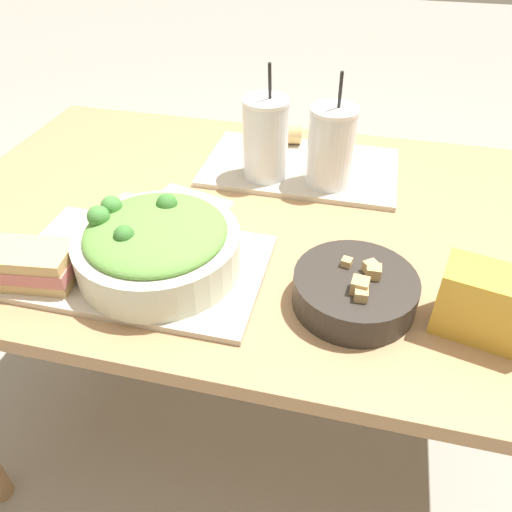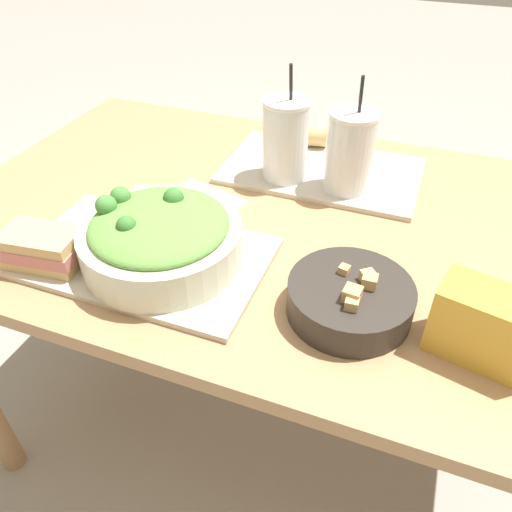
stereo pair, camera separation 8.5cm
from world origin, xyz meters
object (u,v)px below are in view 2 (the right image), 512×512
Objects in this scene: drink_cup_dark at (285,142)px; napkin_folded at (202,201)px; drink_cup_red at (350,154)px; chip_bag at (486,326)px; baguette_far at (303,134)px; salad_bowl at (160,236)px; sandwich_near at (43,248)px; soup_bowl at (350,298)px; baguette_near at (161,210)px.

drink_cup_dark reaches higher than napkin_folded.
drink_cup_red is 1.54× the size of chip_bag.
baguette_far is 0.51× the size of drink_cup_dark.
salad_bowl is 1.15× the size of drink_cup_red.
drink_cup_red is at bearing -152.30° from baguette_far.
drink_cup_red is (0.44, 0.44, 0.05)m from sandwich_near.
drink_cup_dark is at bearing 168.34° from baguette_far.
soup_bowl is 1.54× the size of baguette_far.
drink_cup_dark is (-0.23, 0.36, 0.06)m from soup_bowl.
sandwich_near is (-0.53, -0.08, 0.01)m from soup_bowl.
napkin_folded is (-0.14, -0.15, -0.09)m from drink_cup_dark.
soup_bowl is 0.79× the size of drink_cup_dark.
baguette_far is at bearing 78.96° from salad_bowl.
baguette_near is at bearing 165.39° from soup_bowl.
chip_bag is (0.20, -0.02, 0.03)m from soup_bowl.
baguette_near is at bearing 119.93° from salad_bowl.
chip_bag is (0.43, -0.55, 0.01)m from baguette_far.
baguette_near is at bearing -105.33° from napkin_folded.
napkin_folded is (0.16, 0.29, -0.04)m from sandwich_near.
soup_bowl is 0.43m from drink_cup_dark.
baguette_far is 0.23m from drink_cup_red.
chip_bag is (0.28, -0.38, -0.04)m from drink_cup_red.
baguette_far is (0.10, 0.53, -0.02)m from salad_bowl.
salad_bowl is at bearing 16.15° from sandwich_near.
baguette_near is at bearing 47.02° from sandwich_near.
salad_bowl is 1.95× the size of baguette_near.
baguette_far reaches higher than napkin_folded.
drink_cup_dark is (0.11, 0.36, 0.03)m from salad_bowl.
chip_bag reaches higher than sandwich_near.
soup_bowl is at bearing -57.67° from drink_cup_dark.
napkin_folded is (-0.28, -0.15, -0.09)m from drink_cup_red.
drink_cup_dark is 1.58× the size of chip_bag.
napkin_folded is (-0.37, 0.22, -0.03)m from soup_bowl.
soup_bowl is 0.38m from drink_cup_red.
napkin_folded is (-0.03, 0.21, -0.06)m from salad_bowl.
drink_cup_red is 1.30× the size of napkin_folded.
chip_bag is at bearing -2.05° from salad_bowl.
sandwich_near is 0.34m from napkin_folded.
salad_bowl is 0.34m from soup_bowl.
sandwich_near reaches higher than baguette_far.
salad_bowl reaches higher than napkin_folded.
sandwich_near is (-0.19, -0.08, -0.02)m from salad_bowl.
salad_bowl reaches higher than baguette_near.
soup_bowl is at bearing -85.49° from baguette_near.
drink_cup_red is at bearing 139.63° from chip_bag.
baguette_near is 0.31m from drink_cup_dark.
salad_bowl is 1.92× the size of sandwich_near.
salad_bowl reaches higher than chip_bag.
baguette_far is 0.81× the size of chip_bag.
salad_bowl is at bearing 179.53° from soup_bowl.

